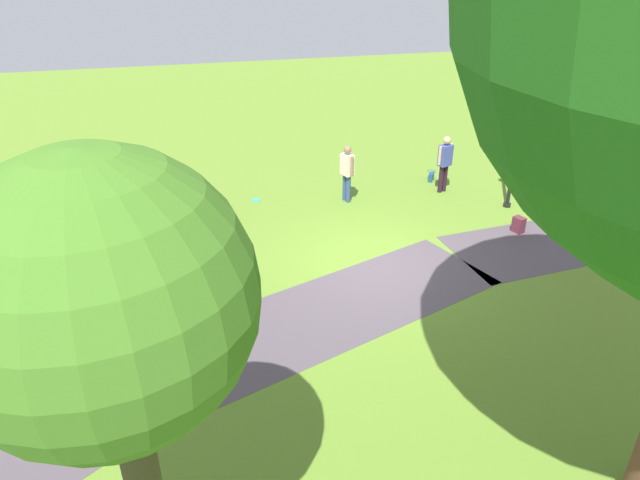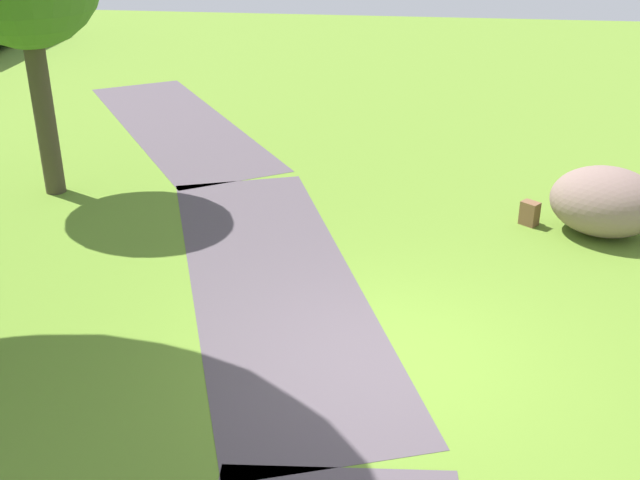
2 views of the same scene
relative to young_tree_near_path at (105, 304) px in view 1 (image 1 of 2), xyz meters
The scene contains 12 objects.
ground_plane 8.63m from the young_tree_near_path, 126.31° to the right, with size 48.00×48.00×0.00m, color olive.
footpath_segment_near 12.87m from the young_tree_near_path, 149.61° to the right, with size 8.17×2.99×0.01m.
footpath_segment_mid 6.58m from the young_tree_near_path, 122.11° to the right, with size 8.32×4.88×0.01m.
young_tree_near_path is the anchor object (origin of this frame).
lamp_post 12.40m from the young_tree_near_path, 138.01° to the right, with size 0.28×0.28×3.31m.
lawn_boulder 10.08m from the young_tree_near_path, 93.70° to the right, with size 1.85×2.05×1.10m.
woman_with_handbag 12.74m from the young_tree_near_path, 129.24° to the right, with size 0.49×0.35×1.63m.
man_near_boulder 11.24m from the young_tree_near_path, 117.41° to the right, with size 0.34×0.50×1.59m.
handbag_on_grass 13.59m from the young_tree_near_path, 127.07° to the right, with size 0.38×0.38×0.31m.
backpack_by_boulder 9.16m from the young_tree_near_path, 92.79° to the right, with size 0.35×0.35×0.40m.
spare_backpack_on_lawn 11.55m from the young_tree_near_path, 141.66° to the right, with size 0.32×0.33×0.40m.
frisbee_on_grass 11.25m from the young_tree_near_path, 104.06° to the right, with size 0.23×0.23×0.02m.
Camera 1 is at (3.82, 10.39, 6.48)m, focal length 31.91 mm.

